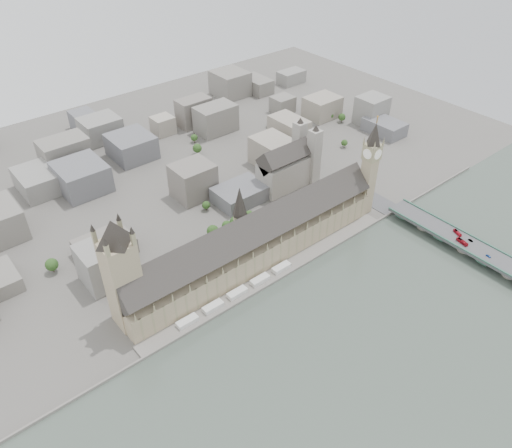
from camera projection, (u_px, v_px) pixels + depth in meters
ground at (268, 272)px, 447.40m from camera, size 900.00×900.00×0.00m
river_thames at (422, 396)px, 345.78m from camera, size 600.00×600.00×0.00m
embankment_wall at (279, 279)px, 437.25m from camera, size 600.00×1.50×3.00m
river_terrace at (273, 275)px, 442.17m from camera, size 270.00×15.00×2.00m
terrace_tents at (237, 293)px, 420.40m from camera, size 118.00×7.00×4.00m
palace_of_westminster at (254, 241)px, 445.83m from camera, size 265.00×40.73×55.44m
elizabeth_tower at (370, 162)px, 487.21m from camera, size 17.00×17.00×107.50m
victoria_tower at (121, 269)px, 368.28m from camera, size 30.00×30.00×100.00m
central_tower at (240, 210)px, 423.40m from camera, size 13.00×13.00×48.00m
westminster_bridge at (457, 242)px, 472.50m from camera, size 25.00×325.00×10.25m
bridge_parapets at (503, 262)px, 441.66m from camera, size 25.00×235.00×1.15m
westminster_abbey at (289, 166)px, 546.98m from camera, size 68.00×36.00×64.00m
city_skyline_inland at (133, 151)px, 586.82m from camera, size 720.00×360.00×38.00m
park_trees at (219, 237)px, 474.76m from camera, size 110.00×30.00×15.00m
red_bus_north at (462, 242)px, 462.27m from camera, size 4.91×12.60×3.42m
red_bus_south at (457, 233)px, 473.55m from camera, size 6.06×10.60×2.90m
car_blue at (488, 256)px, 447.54m from camera, size 2.26×4.79×1.58m
car_silver at (471, 240)px, 465.44m from camera, size 1.65×4.51×1.47m
car_approach at (364, 184)px, 543.99m from camera, size 2.53×5.27×1.48m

